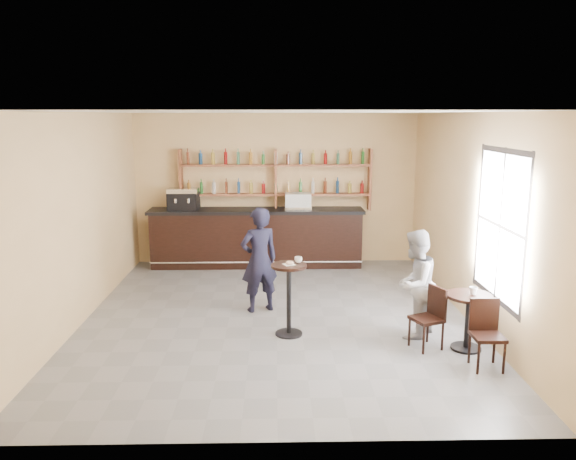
{
  "coord_description": "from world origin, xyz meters",
  "views": [
    {
      "loc": [
        -0.01,
        -8.48,
        3.16
      ],
      "look_at": [
        0.2,
        0.8,
        1.25
      ],
      "focal_mm": 35.0,
      "sensor_mm": 36.0,
      "label": 1
    }
  ],
  "objects_px": {
    "espresso_machine": "(184,199)",
    "man_main": "(259,260)",
    "cafe_table": "(468,322)",
    "chair_west": "(427,318)",
    "chair_south": "(488,336)",
    "pastry_case": "(298,201)",
    "pedestal_table": "(289,300)",
    "bar_counter": "(257,237)",
    "patron_second": "(415,284)"
  },
  "relations": [
    {
      "from": "pastry_case",
      "to": "cafe_table",
      "type": "distance_m",
      "value": 5.05
    },
    {
      "from": "espresso_machine",
      "to": "man_main",
      "type": "xyz_separation_m",
      "value": [
        1.65,
        -2.84,
        -0.58
      ]
    },
    {
      "from": "pedestal_table",
      "to": "chair_south",
      "type": "height_order",
      "value": "pedestal_table"
    },
    {
      "from": "pedestal_table",
      "to": "cafe_table",
      "type": "bearing_deg",
      "value": -13.32
    },
    {
      "from": "pedestal_table",
      "to": "chair_west",
      "type": "xyz_separation_m",
      "value": [
        1.87,
        -0.52,
        -0.1
      ]
    },
    {
      "from": "pedestal_table",
      "to": "bar_counter",
      "type": "bearing_deg",
      "value": 98.6
    },
    {
      "from": "bar_counter",
      "to": "pastry_case",
      "type": "relative_size",
      "value": 8.08
    },
    {
      "from": "bar_counter",
      "to": "chair_south",
      "type": "bearing_deg",
      "value": -58.84
    },
    {
      "from": "bar_counter",
      "to": "patron_second",
      "type": "height_order",
      "value": "patron_second"
    },
    {
      "from": "man_main",
      "to": "patron_second",
      "type": "xyz_separation_m",
      "value": [
        2.25,
        -1.14,
        -0.07
      ]
    },
    {
      "from": "pastry_case",
      "to": "chair_west",
      "type": "relative_size",
      "value": 0.65
    },
    {
      "from": "espresso_machine",
      "to": "pastry_case",
      "type": "relative_size",
      "value": 1.12
    },
    {
      "from": "pedestal_table",
      "to": "chair_south",
      "type": "bearing_deg",
      "value": -25.39
    },
    {
      "from": "espresso_machine",
      "to": "man_main",
      "type": "distance_m",
      "value": 3.33
    },
    {
      "from": "pedestal_table",
      "to": "cafe_table",
      "type": "relative_size",
      "value": 1.35
    },
    {
      "from": "bar_counter",
      "to": "patron_second",
      "type": "xyz_separation_m",
      "value": [
        2.39,
        -3.97,
        0.18
      ]
    },
    {
      "from": "espresso_machine",
      "to": "chair_west",
      "type": "relative_size",
      "value": 0.72
    },
    {
      "from": "espresso_machine",
      "to": "man_main",
      "type": "relative_size",
      "value": 0.36
    },
    {
      "from": "patron_second",
      "to": "man_main",
      "type": "bearing_deg",
      "value": -78.87
    },
    {
      "from": "espresso_machine",
      "to": "patron_second",
      "type": "bearing_deg",
      "value": -41.05
    },
    {
      "from": "man_main",
      "to": "pastry_case",
      "type": "bearing_deg",
      "value": -126.41
    },
    {
      "from": "chair_west",
      "to": "chair_south",
      "type": "bearing_deg",
      "value": 19.4
    },
    {
      "from": "pedestal_table",
      "to": "patron_second",
      "type": "distance_m",
      "value": 1.82
    },
    {
      "from": "bar_counter",
      "to": "chair_south",
      "type": "xyz_separation_m",
      "value": [
        3.06,
        -5.06,
        -0.17
      ]
    },
    {
      "from": "man_main",
      "to": "chair_south",
      "type": "bearing_deg",
      "value": 121.0
    },
    {
      "from": "cafe_table",
      "to": "man_main",
      "type": "bearing_deg",
      "value": 150.54
    },
    {
      "from": "chair_south",
      "to": "chair_west",
      "type": "bearing_deg",
      "value": 132.55
    },
    {
      "from": "espresso_machine",
      "to": "pedestal_table",
      "type": "bearing_deg",
      "value": -57.11
    },
    {
      "from": "patron_second",
      "to": "chair_south",
      "type": "bearing_deg",
      "value": 69.7
    },
    {
      "from": "chair_south",
      "to": "man_main",
      "type": "bearing_deg",
      "value": 142.61
    },
    {
      "from": "chair_west",
      "to": "patron_second",
      "type": "xyz_separation_m",
      "value": [
        -0.07,
        0.44,
        0.36
      ]
    },
    {
      "from": "espresso_machine",
      "to": "patron_second",
      "type": "xyz_separation_m",
      "value": [
        3.9,
        -3.97,
        -0.66
      ]
    },
    {
      "from": "pedestal_table",
      "to": "patron_second",
      "type": "height_order",
      "value": "patron_second"
    },
    {
      "from": "bar_counter",
      "to": "pedestal_table",
      "type": "relative_size",
      "value": 4.24
    },
    {
      "from": "pedestal_table",
      "to": "chair_west",
      "type": "height_order",
      "value": "pedestal_table"
    },
    {
      "from": "bar_counter",
      "to": "man_main",
      "type": "relative_size",
      "value": 2.62
    },
    {
      "from": "espresso_machine",
      "to": "pedestal_table",
      "type": "height_order",
      "value": "espresso_machine"
    },
    {
      "from": "chair_south",
      "to": "patron_second",
      "type": "distance_m",
      "value": 1.33
    },
    {
      "from": "pastry_case",
      "to": "man_main",
      "type": "height_order",
      "value": "man_main"
    },
    {
      "from": "bar_counter",
      "to": "patron_second",
      "type": "relative_size",
      "value": 2.86
    },
    {
      "from": "bar_counter",
      "to": "pedestal_table",
      "type": "bearing_deg",
      "value": -81.4
    },
    {
      "from": "chair_west",
      "to": "patron_second",
      "type": "height_order",
      "value": "patron_second"
    },
    {
      "from": "espresso_machine",
      "to": "pastry_case",
      "type": "distance_m",
      "value": 2.39
    },
    {
      "from": "pastry_case",
      "to": "man_main",
      "type": "relative_size",
      "value": 0.32
    },
    {
      "from": "chair_west",
      "to": "patron_second",
      "type": "distance_m",
      "value": 0.57
    },
    {
      "from": "man_main",
      "to": "cafe_table",
      "type": "relative_size",
      "value": 2.19
    },
    {
      "from": "espresso_machine",
      "to": "cafe_table",
      "type": "height_order",
      "value": "espresso_machine"
    },
    {
      "from": "cafe_table",
      "to": "chair_south",
      "type": "distance_m",
      "value": 0.6
    },
    {
      "from": "chair_south",
      "to": "patron_second",
      "type": "relative_size",
      "value": 0.56
    },
    {
      "from": "espresso_machine",
      "to": "man_main",
      "type": "bearing_deg",
      "value": -55.36
    }
  ]
}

